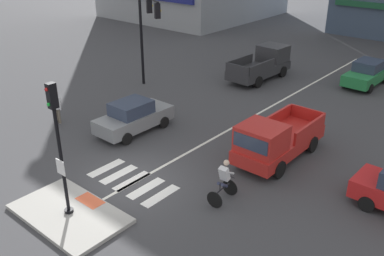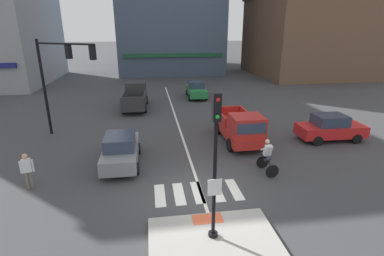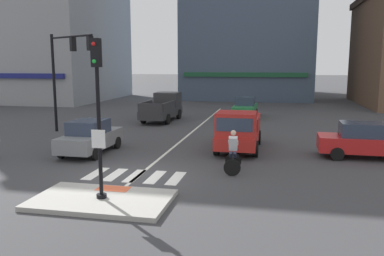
# 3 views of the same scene
# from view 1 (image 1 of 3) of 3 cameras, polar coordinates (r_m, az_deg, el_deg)

# --- Properties ---
(ground_plane) EXTENTS (300.00, 300.00, 0.00)m
(ground_plane) POSITION_cam_1_polar(r_m,az_deg,el_deg) (17.72, -8.29, -7.18)
(ground_plane) COLOR #3D3D3F
(traffic_island) EXTENTS (4.29, 2.55, 0.15)m
(traffic_island) POSITION_cam_1_polar(r_m,az_deg,el_deg) (16.27, -16.05, -10.92)
(traffic_island) COLOR #A3A099
(traffic_island) RESTS_ON ground
(tactile_pad_front) EXTENTS (1.10, 0.60, 0.01)m
(tactile_pad_front) POSITION_cam_1_polar(r_m,az_deg,el_deg) (16.64, -13.45, -9.39)
(tactile_pad_front) COLOR #DB5B38
(tactile_pad_front) RESTS_ON traffic_island
(signal_pole) EXTENTS (0.44, 0.38, 4.87)m
(signal_pole) POSITION_cam_1_polar(r_m,az_deg,el_deg) (14.76, -17.44, -1.41)
(signal_pole) COLOR black
(signal_pole) RESTS_ON traffic_island
(crosswalk_stripe_a) EXTENTS (0.44, 1.80, 0.01)m
(crosswalk_stripe_a) POSITION_cam_1_polar(r_m,az_deg,el_deg) (18.88, -11.37, -5.24)
(crosswalk_stripe_a) COLOR silver
(crosswalk_stripe_a) RESTS_ON ground
(crosswalk_stripe_b) EXTENTS (0.44, 1.80, 0.01)m
(crosswalk_stripe_b) POSITION_cam_1_polar(r_m,az_deg,el_deg) (18.32, -9.75, -6.11)
(crosswalk_stripe_b) COLOR silver
(crosswalk_stripe_b) RESTS_ON ground
(crosswalk_stripe_c) EXTENTS (0.44, 1.80, 0.01)m
(crosswalk_stripe_c) POSITION_cam_1_polar(r_m,az_deg,el_deg) (17.78, -8.02, -7.02)
(crosswalk_stripe_c) COLOR silver
(crosswalk_stripe_c) RESTS_ON ground
(crosswalk_stripe_d) EXTENTS (0.44, 1.80, 0.01)m
(crosswalk_stripe_d) POSITION_cam_1_polar(r_m,az_deg,el_deg) (17.26, -6.17, -7.99)
(crosswalk_stripe_d) COLOR silver
(crosswalk_stripe_d) RESTS_ON ground
(crosswalk_stripe_e) EXTENTS (0.44, 1.80, 0.01)m
(crosswalk_stripe_e) POSITION_cam_1_polar(r_m,az_deg,el_deg) (16.76, -4.20, -9.00)
(crosswalk_stripe_e) COLOR silver
(crosswalk_stripe_e) RESTS_ON ground
(lane_centre_line) EXTENTS (0.14, 28.00, 0.01)m
(lane_centre_line) POSITION_cam_1_polar(r_m,az_deg,el_deg) (24.57, 9.47, 2.28)
(lane_centre_line) COLOR silver
(lane_centre_line) RESTS_ON ground
(traffic_light_mast) EXTENTS (3.87, 2.35, 6.11)m
(traffic_light_mast) POSITION_cam_1_polar(r_m,az_deg,el_deg) (26.44, -6.17, 13.72)
(traffic_light_mast) COLOR black
(traffic_light_mast) RESTS_ON ground
(car_green_eastbound_distant) EXTENTS (1.93, 4.14, 1.64)m
(car_green_eastbound_distant) POSITION_cam_1_polar(r_m,az_deg,el_deg) (30.33, 22.28, 6.76)
(car_green_eastbound_distant) COLOR #237A3D
(car_green_eastbound_distant) RESTS_ON ground
(car_grey_westbound_near) EXTENTS (1.87, 4.11, 1.64)m
(car_grey_westbound_near) POSITION_cam_1_polar(r_m,az_deg,el_deg) (21.66, -7.81, 1.52)
(car_grey_westbound_near) COLOR slate
(car_grey_westbound_near) RESTS_ON ground
(pickup_truck_red_eastbound_mid) EXTENTS (2.08, 5.11, 2.08)m
(pickup_truck_red_eastbound_mid) POSITION_cam_1_polar(r_m,az_deg,el_deg) (18.98, 10.97, -1.69)
(pickup_truck_red_eastbound_mid) COLOR red
(pickup_truck_red_eastbound_mid) RESTS_ON ground
(pickup_truck_charcoal_westbound_distant) EXTENTS (2.21, 5.17, 2.08)m
(pickup_truck_charcoal_westbound_distant) POSITION_cam_1_polar(r_m,az_deg,el_deg) (29.92, 9.48, 8.41)
(pickup_truck_charcoal_westbound_distant) COLOR #2D2D30
(pickup_truck_charcoal_westbound_distant) RESTS_ON ground
(cyclist) EXTENTS (0.72, 1.13, 1.68)m
(cyclist) POSITION_cam_1_polar(r_m,az_deg,el_deg) (16.05, 4.27, -7.00)
(cyclist) COLOR black
(cyclist) RESTS_ON ground
(pedestrian_at_curb_left) EXTENTS (0.53, 0.30, 1.67)m
(pedestrian_at_curb_left) POSITION_cam_1_polar(r_m,az_deg,el_deg) (23.43, -17.61, 2.84)
(pedestrian_at_curb_left) COLOR #6B6051
(pedestrian_at_curb_left) RESTS_ON ground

